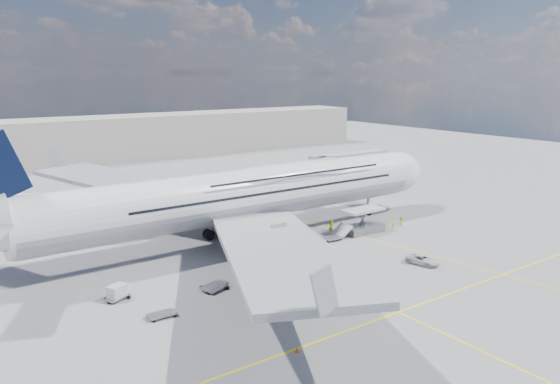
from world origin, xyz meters
TOP-DOWN VIEW (x-y plane):
  - ground at (0.00, 0.00)m, footprint 300.00×300.00m
  - taxi_line_main at (0.00, 0.00)m, footprint 0.25×220.00m
  - taxi_line_cross at (0.00, -20.00)m, footprint 120.00×0.25m
  - taxi_line_diag at (14.00, 10.00)m, footprint 14.16×99.06m
  - airliner at (0.26, 10.00)m, footprint 77.26×79.15m
  - jet_bridge at (29.81, 20.94)m, footprint 18.80×12.10m
  - cargo_loader at (16.82, 2.89)m, footprint 8.53×3.20m
  - terminal at (0.00, 95.00)m, footprint 180.00×16.00m
  - tree_line at (40.00, 140.00)m, footprint 160.00×6.00m
  - dolly_row_a at (-20.06, -7.13)m, footprint 2.91×1.63m
  - dolly_row_b at (-12.37, -4.19)m, footprint 3.22×2.42m
  - dolly_row_c at (-12.25, -3.67)m, footprint 3.53×2.60m
  - dolly_back at (-22.19, -0.39)m, footprint 2.99×2.42m
  - dolly_nose_far at (4.07, -4.27)m, footprint 3.23×2.33m
  - dolly_nose_near at (10.29, 2.40)m, footprint 3.33×2.02m
  - baggage_tug at (-2.59, -12.98)m, footprint 3.17×1.64m
  - catering_truck_inner at (-14.58, 21.10)m, footprint 7.05×3.26m
  - catering_truck_outer at (-22.75, 43.61)m, footprint 6.43×3.64m
  - service_van at (13.20, -11.94)m, footprint 2.93×4.60m
  - crew_nose at (22.19, 1.46)m, footprint 0.79×0.74m
  - crew_loader at (24.04, 1.50)m, footprint 0.95×0.86m
  - crew_wing at (-9.25, -9.22)m, footprint 0.81×1.23m
  - crew_van at (13.71, 6.43)m, footprint 0.91×1.03m
  - crew_tug at (-6.94, -4.28)m, footprint 1.22×0.79m
  - cone_nose at (31.06, 13.27)m, footprint 0.39×0.39m
  - cone_wing_left_inner at (-15.08, 23.14)m, footprint 0.39×0.39m
  - cone_wing_left_outer at (-13.49, 29.51)m, footprint 0.49×0.49m
  - cone_wing_right_inner at (-11.54, -3.66)m, footprint 0.43×0.43m
  - cone_wing_right_outer at (-13.30, -20.50)m, footprint 0.39×0.39m

SIDE VIEW (x-z plane):
  - ground at x=0.00m, z-range 0.00..0.00m
  - taxi_line_main at x=0.00m, z-range 0.00..0.01m
  - taxi_line_cross at x=0.00m, z-range 0.00..0.01m
  - taxi_line_diag at x=14.00m, z-range 0.00..0.01m
  - cone_wing_left_inner at x=-15.08m, z-range -0.01..0.48m
  - cone_wing_right_outer at x=-13.30m, z-range -0.01..0.49m
  - cone_nose at x=31.06m, z-range -0.01..0.49m
  - cone_wing_right_inner at x=-11.54m, z-range -0.01..0.54m
  - cone_wing_left_outer at x=-13.49m, z-range -0.01..0.61m
  - dolly_row_a at x=-20.06m, z-range 0.11..0.53m
  - dolly_row_b at x=-12.37m, z-range 0.12..0.54m
  - dolly_row_c at x=-12.25m, z-range 0.13..0.59m
  - dolly_nose_near at x=10.29m, z-range 0.13..0.59m
  - service_van at x=13.20m, z-range 0.00..1.18m
  - crew_loader at x=24.04m, z-range 0.00..1.58m
  - baggage_tug at x=-2.59m, z-range -0.11..1.81m
  - crew_tug at x=-6.94m, z-range 0.00..1.77m
  - crew_van at x=13.71m, z-range 0.00..1.78m
  - dolly_back at x=-22.19m, z-range 0.06..1.73m
  - crew_nose at x=22.19m, z-range 0.00..1.81m
  - crew_wing at x=-9.25m, z-range 0.00..1.94m
  - dolly_nose_far at x=4.07m, z-range 0.07..1.91m
  - cargo_loader at x=16.82m, z-range -0.59..3.09m
  - catering_truck_outer at x=-22.75m, z-range -0.13..3.48m
  - catering_truck_inner at x=-14.58m, z-range -0.12..3.97m
  - tree_line at x=40.00m, z-range 0.00..8.00m
  - terminal at x=0.00m, z-range 0.00..12.00m
  - jet_bridge at x=29.81m, z-range 2.60..11.10m
  - airliner at x=0.26m, z-range -4.98..18.72m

